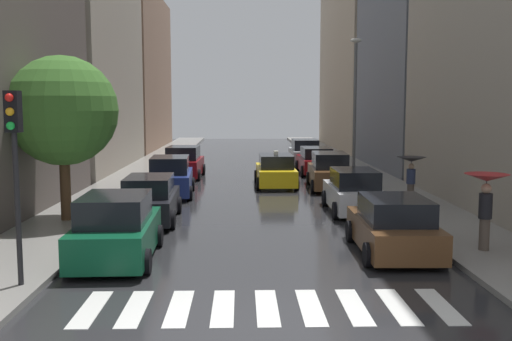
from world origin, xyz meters
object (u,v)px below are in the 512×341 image
Objects in this scene: parked_car_left_fourth at (184,163)px; pedestrian_foreground at (486,192)px; parked_car_right_nearest at (394,227)px; traffic_light_left_corner at (14,145)px; parked_car_left_third at (170,177)px; street_tree_left at (63,111)px; lamp_post_right at (355,99)px; parked_car_right_second at (354,192)px; parked_car_right_fourth at (316,161)px; parked_car_right_third at (329,172)px; parked_car_left_nearest at (116,230)px; parked_car_left_second at (150,200)px; taxi_midroad at (276,171)px; pedestrian_near_tree at (411,167)px; parked_car_right_fifth at (305,153)px.

pedestrian_foreground is (9.96, -17.31, 0.93)m from parked_car_left_fourth.
traffic_light_left_corner is (-9.17, -3.09, 2.53)m from parked_car_right_nearest.
parked_car_left_third is 0.78× the size of street_tree_left.
traffic_light_left_corner is 21.49m from lamp_post_right.
parked_car_right_second is 0.57× the size of lamp_post_right.
parked_car_right_fourth is at bearing -45.43° from parked_car_left_third.
traffic_light_left_corner is (-9.26, -9.35, 2.50)m from parked_car_right_second.
parked_car_left_fourth reaches higher than parked_car_right_fourth.
parked_car_right_third reaches higher than parked_car_right_nearest.
parked_car_left_nearest is 0.99× the size of parked_car_left_second.
parked_car_right_second is 0.89× the size of parked_car_right_fourth.
parked_car_right_fourth is at bearing -30.20° from parked_car_left_second.
pedestrian_near_tree is (5.20, -5.97, 0.83)m from taxi_midroad.
parked_car_left_nearest is 10.08m from pedestrian_foreground.
lamp_post_right is at bearing -69.17° from taxi_midroad.
street_tree_left is 7.53m from traffic_light_left_corner.
street_tree_left reaches higher than parked_car_right_fourth.
taxi_midroad is at bearing 11.50° from parked_car_right_nearest.
taxi_midroad is (4.98, 3.04, -0.07)m from parked_car_left_third.
lamp_post_right reaches higher than parked_car_right_third.
parked_car_left_fourth is 13.21m from parked_car_right_second.
parked_car_right_third is (7.59, 7.93, 0.07)m from parked_car_left_second.
pedestrian_near_tree is 0.33× the size of street_tree_left.
pedestrian_foreground is (2.46, -0.24, 1.01)m from parked_car_right_nearest.
pedestrian_foreground is 13.76m from street_tree_left.
parked_car_left_second is 14.60m from lamp_post_right.
parked_car_right_fourth is 19.39m from pedestrian_foreground.
traffic_light_left_corner is (1.17, -7.41, -0.64)m from street_tree_left.
parked_car_left_third is at bearing -2.37° from parked_car_left_nearest.
parked_car_right_third is 5.66m from pedestrian_near_tree.
parked_car_left_second is at bearing -178.07° from parked_car_left_fourth.
parked_car_right_second is 6.99m from pedestrian_foreground.
taxi_midroad reaches higher than parked_car_right_second.
pedestrian_foreground is (2.23, -19.24, 1.02)m from parked_car_right_fourth.
parked_car_left_fourth reaches higher than parked_car_left_nearest.
lamp_post_right is at bearing -169.12° from parked_car_right_fifth.
parked_car_left_nearest is at bearing 152.39° from parked_car_right_third.
parked_car_left_third is 5.84m from taxi_midroad.
taxi_midroad is 18.19m from traffic_light_left_corner.
pedestrian_foreground is (9.95, -4.96, 1.00)m from parked_car_left_second.
pedestrian_near_tree is 0.43× the size of traffic_light_left_corner.
pedestrian_near_tree reaches higher than parked_car_left_nearest.
parked_car_right_fourth is at bearing -27.58° from taxi_midroad.
taxi_midroad is (5.08, 14.16, -0.07)m from parked_car_left_nearest.
pedestrian_foreground reaches higher than parked_car_right_second.
parked_car_left_second is 10.24m from taxi_midroad.
traffic_light_left_corner reaches higher than pedestrian_foreground.
traffic_light_left_corner reaches higher than parked_car_right_fourth.
taxi_midroad is at bearing -61.49° from parked_car_left_third.
street_tree_left is (-7.85, -9.32, 3.16)m from taxi_midroad.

